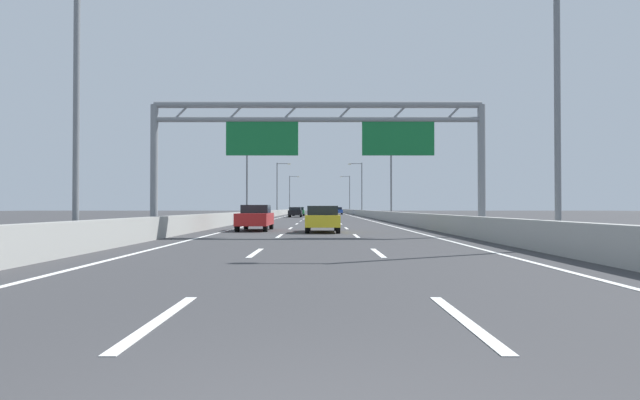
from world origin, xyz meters
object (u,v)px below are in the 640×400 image
object	(u,v)px
sign_gantry	(319,134)
streetlamp_right_distant	(347,192)
black_car	(294,212)
streetlamp_left_far	(277,185)
yellow_car	(321,219)
streetlamp_left_near	(82,81)
streetlamp_right_near	(548,81)
blue_car	(336,211)
streetlamp_left_distant	(289,192)
silver_car	(331,210)
streetlamp_right_mid	(387,170)
streetlamp_right_far	(359,185)
streetlamp_left_mid	(247,170)
green_car	(297,211)
red_car	(254,217)

from	to	relation	value
sign_gantry	streetlamp_right_distant	world-z (taller)	streetlamp_right_distant
streetlamp_right_distant	black_car	distance (m)	60.76
streetlamp_left_far	yellow_car	distance (m)	65.92
streetlamp_left_near	streetlamp_right_near	bearing A→B (deg)	0.00
black_car	blue_car	distance (m)	30.47
streetlamp_left_distant	silver_car	distance (m)	13.11
streetlamp_right_mid	streetlamp_right_far	bearing A→B (deg)	90.00
silver_car	streetlamp_left_mid	bearing A→B (deg)	-97.51
green_car	yellow_car	bearing A→B (deg)	-86.30
streetlamp_left_distant	black_car	bearing A→B (deg)	-86.06
streetlamp_left_distant	streetlamp_right_near	bearing A→B (deg)	-82.62
sign_gantry	streetlamp_right_near	distance (m)	10.73
streetlamp_right_mid	silver_car	distance (m)	82.74
streetlamp_left_mid	blue_car	xyz separation A→B (m)	(11.07, 46.91, -4.65)
sign_gantry	streetlamp_left_mid	size ratio (longest dim) A/B	1.66
blue_car	streetlamp_right_far	bearing A→B (deg)	-65.53
streetlamp_left_near	black_car	xyz separation A→B (m)	(4.10, 55.67, -4.67)
streetlamp_left_distant	blue_car	world-z (taller)	streetlamp_left_distant
streetlamp_right_near	yellow_car	bearing A→B (deg)	122.06
streetlamp_left_mid	yellow_car	size ratio (longest dim) A/B	2.25
yellow_car	black_car	size ratio (longest dim) A/B	0.92
streetlamp_right_mid	green_car	world-z (taller)	streetlamp_right_mid
streetlamp_right_distant	silver_car	xyz separation A→B (m)	(-4.06, 5.67, -4.63)
streetlamp_right_mid	silver_car	xyz separation A→B (m)	(-4.06, 82.52, -4.63)
red_car	streetlamp_left_near	bearing A→B (deg)	-105.42
red_car	blue_car	xyz separation A→B (m)	(7.29, 71.63, -0.02)
streetlamp_right_far	yellow_car	size ratio (longest dim) A/B	2.25
streetlamp_left_mid	black_car	world-z (taller)	streetlamp_left_mid
sign_gantry	blue_car	distance (m)	77.71
streetlamp_right_far	red_car	world-z (taller)	streetlamp_right_far
streetlamp_left_distant	green_car	bearing A→B (deg)	-85.11
yellow_car	silver_car	bearing A→B (deg)	88.34
streetlamp_left_near	streetlamp_right_far	xyz separation A→B (m)	(14.93, 76.85, 0.00)
red_car	silver_car	distance (m)	107.47
streetlamp_left_near	blue_car	size ratio (longest dim) A/B	2.02
sign_gantry	streetlamp_left_mid	distance (m)	31.55
streetlamp_left_near	streetlamp_right_far	world-z (taller)	same
streetlamp_left_distant	yellow_car	bearing A→B (deg)	-85.75
streetlamp_right_distant	red_car	world-z (taller)	streetlamp_right_distant
streetlamp_right_mid	red_car	bearing A→B (deg)	-114.28
streetlamp_right_distant	streetlamp_left_far	bearing A→B (deg)	-111.24
streetlamp_left_near	silver_car	xyz separation A→B (m)	(10.88, 120.94, -4.63)
streetlamp_right_far	yellow_car	distance (m)	65.87
streetlamp_right_distant	red_car	size ratio (longest dim) A/B	2.10
streetlamp_left_distant	sign_gantry	bearing A→B (deg)	-85.95
streetlamp_left_mid	blue_car	bearing A→B (deg)	76.72
streetlamp_left_near	blue_car	bearing A→B (deg)	82.61
streetlamp_left_distant	black_car	xyz separation A→B (m)	(4.10, -59.60, -4.67)
streetlamp_left_far	black_car	size ratio (longest dim) A/B	2.08
yellow_car	black_car	world-z (taller)	yellow_car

